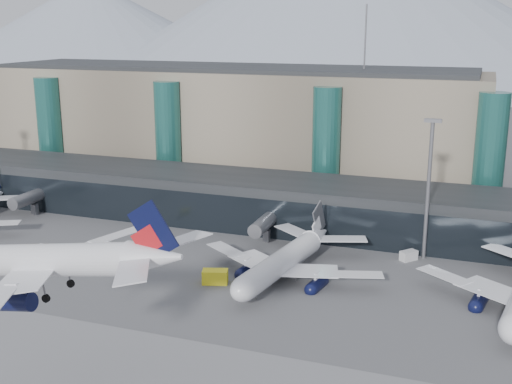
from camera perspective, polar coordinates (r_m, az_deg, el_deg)
ground at (r=87.08m, az=-9.41°, el=-13.98°), size 900.00×900.00×0.00m
concourse at (r=134.78m, az=2.42°, el=-1.01°), size 170.00×27.00×10.00m
terminal_main at (r=170.56m, az=-2.34°, el=5.94°), size 130.00×30.00×31.00m
teal_towers at (r=152.51m, az=-1.09°, el=4.35°), size 116.40×19.40×46.00m
mountain_ridge at (r=446.74m, az=17.46°, el=14.65°), size 910.00×400.00×110.00m
lightmast_mid at (r=117.65m, az=15.10°, el=0.89°), size 3.00×1.20×25.60m
hero_jet at (r=71.56m, az=-16.40°, el=-5.22°), size 30.42×31.46×10.13m
jet_parked_mid at (r=109.37m, az=3.04°, el=-5.21°), size 34.51×34.79×11.25m
veh_a at (r=124.74m, az=-18.17°, el=-4.99°), size 3.70×2.31×1.99m
veh_b at (r=128.97m, az=-10.01°, el=-3.98°), size 1.87×2.51×1.29m
veh_d at (r=119.81m, az=13.41°, el=-5.52°), size 3.28×3.44×1.78m
veh_g at (r=110.87m, az=5.83°, el=-7.01°), size 2.09×2.43×1.22m
veh_h at (r=106.75m, az=-3.66°, el=-7.52°), size 4.63×3.31×2.31m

